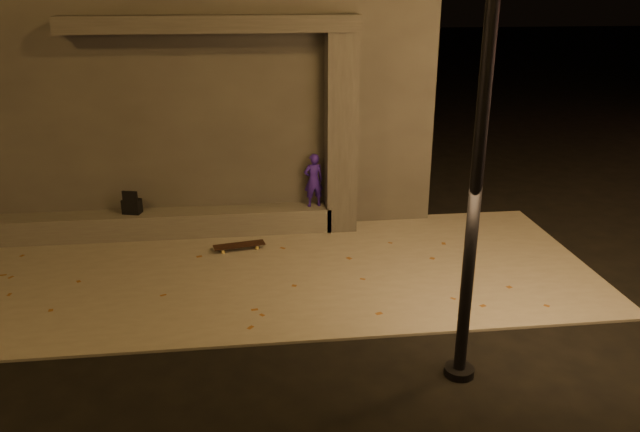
{
  "coord_description": "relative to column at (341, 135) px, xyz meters",
  "views": [
    {
      "loc": [
        -0.01,
        -7.21,
        4.41
      ],
      "look_at": [
        1.11,
        2.0,
        0.94
      ],
      "focal_mm": 35.0,
      "sensor_mm": 36.0,
      "label": 1
    }
  ],
  "objects": [
    {
      "name": "ledge",
      "position": [
        -3.2,
        0.0,
        -1.58
      ],
      "size": [
        6.0,
        0.55,
        0.45
      ],
      "primitive_type": "cube",
      "color": "#53504C",
      "rests_on": "sidewalk"
    },
    {
      "name": "skateboard",
      "position": [
        -1.91,
        -0.86,
        -1.72
      ],
      "size": [
        0.92,
        0.39,
        0.1
      ],
      "rotation": [
        0.0,
        0.0,
        0.18
      ],
      "color": "black",
      "rests_on": "sidewalk"
    },
    {
      "name": "skateboarder",
      "position": [
        -0.5,
        0.0,
        -0.85
      ],
      "size": [
        0.4,
        0.3,
        1.01
      ],
      "primitive_type": "imported",
      "rotation": [
        0.0,
        0.0,
        3.32
      ],
      "color": "#2F1695",
      "rests_on": "ledge"
    },
    {
      "name": "ground",
      "position": [
        -1.7,
        -3.75,
        -1.84
      ],
      "size": [
        120.0,
        120.0,
        0.0
      ],
      "primitive_type": "plane",
      "color": "black",
      "rests_on": "ground"
    },
    {
      "name": "column",
      "position": [
        0.0,
        0.0,
        0.0
      ],
      "size": [
        0.55,
        0.55,
        3.6
      ],
      "primitive_type": "cube",
      "color": "#3C3937",
      "rests_on": "sidewalk"
    },
    {
      "name": "backpack",
      "position": [
        -3.81,
        -0.0,
        -1.2
      ],
      "size": [
        0.36,
        0.28,
        0.45
      ],
      "rotation": [
        0.0,
        0.0,
        -0.28
      ],
      "color": "black",
      "rests_on": "ledge"
    },
    {
      "name": "sidewalk",
      "position": [
        -1.7,
        -1.75,
        -1.82
      ],
      "size": [
        11.0,
        4.4,
        0.04
      ],
      "primitive_type": "cube",
      "color": "slate",
      "rests_on": "ground"
    },
    {
      "name": "building",
      "position": [
        -2.7,
        2.74,
        0.77
      ],
      "size": [
        9.0,
        5.1,
        5.22
      ],
      "color": "#3C3937",
      "rests_on": "ground"
    },
    {
      "name": "street_lamp_0",
      "position": [
        0.71,
        -4.86,
        2.28
      ],
      "size": [
        0.36,
        0.36,
        7.27
      ],
      "color": "black",
      "rests_on": "ground"
    },
    {
      "name": "canopy",
      "position": [
        -2.2,
        0.05,
        1.94
      ],
      "size": [
        5.0,
        0.7,
        0.28
      ],
      "primitive_type": "cube",
      "color": "#3C3937",
      "rests_on": "column"
    }
  ]
}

